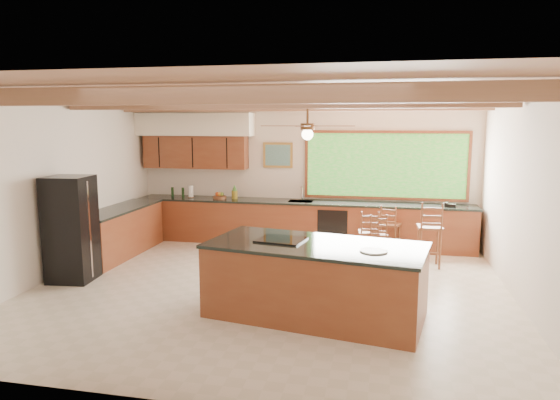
# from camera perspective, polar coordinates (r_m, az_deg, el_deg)

# --- Properties ---
(ground) EXTENTS (7.20, 7.20, 0.00)m
(ground) POSITION_cam_1_polar(r_m,az_deg,el_deg) (7.82, -1.24, -10.12)
(ground) COLOR beige
(ground) RESTS_ON ground
(room_shell) EXTENTS (7.27, 6.54, 3.02)m
(room_shell) POSITION_cam_1_polar(r_m,az_deg,el_deg) (8.07, -1.41, 6.52)
(room_shell) COLOR beige
(room_shell) RESTS_ON ground
(counter_run) EXTENTS (7.12, 3.10, 1.23)m
(counter_run) POSITION_cam_1_polar(r_m,az_deg,el_deg) (10.25, -2.53, -2.84)
(counter_run) COLOR brown
(counter_run) RESTS_ON ground
(island) EXTENTS (2.99, 1.79, 1.00)m
(island) POSITION_cam_1_polar(r_m,az_deg,el_deg) (6.68, 4.06, -9.07)
(island) COLOR brown
(island) RESTS_ON ground
(refrigerator) EXTENTS (0.73, 0.71, 1.70)m
(refrigerator) POSITION_cam_1_polar(r_m,az_deg,el_deg) (8.70, -22.78, -3.06)
(refrigerator) COLOR black
(refrigerator) RESTS_ON ground
(bar_stool_a) EXTENTS (0.41, 0.41, 0.96)m
(bar_stool_a) POSITION_cam_1_polar(r_m,az_deg,el_deg) (8.97, 10.97, -3.99)
(bar_stool_a) COLOR brown
(bar_stool_a) RESTS_ON ground
(bar_stool_b) EXTENTS (0.40, 0.40, 1.01)m
(bar_stool_b) POSITION_cam_1_polar(r_m,az_deg,el_deg) (8.97, 10.12, -3.80)
(bar_stool_b) COLOR brown
(bar_stool_b) RESTS_ON ground
(bar_stool_c) EXTENTS (0.44, 0.44, 0.99)m
(bar_stool_c) POSITION_cam_1_polar(r_m,az_deg,el_deg) (9.80, 12.49, -2.88)
(bar_stool_c) COLOR brown
(bar_stool_c) RESTS_ON ground
(bar_stool_d) EXTENTS (0.44, 0.44, 1.18)m
(bar_stool_d) POSITION_cam_1_polar(r_m,az_deg,el_deg) (9.14, 16.78, -3.16)
(bar_stool_d) COLOR brown
(bar_stool_d) RESTS_ON ground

